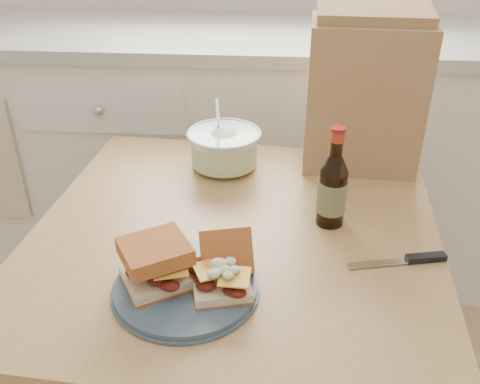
# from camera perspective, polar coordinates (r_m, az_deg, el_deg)

# --- Properties ---
(cabinet_run) EXTENTS (2.50, 0.64, 0.94)m
(cabinet_run) POSITION_cam_1_polar(r_m,az_deg,el_deg) (2.10, 1.88, 4.39)
(cabinet_run) COLOR white
(cabinet_run) RESTS_ON ground
(dining_table) EXTENTS (0.94, 0.94, 0.73)m
(dining_table) POSITION_cam_1_polar(r_m,az_deg,el_deg) (1.23, -0.57, -8.30)
(dining_table) COLOR tan
(dining_table) RESTS_ON ground
(plate) EXTENTS (0.26, 0.26, 0.02)m
(plate) POSITION_cam_1_polar(r_m,az_deg,el_deg) (1.01, -5.81, -10.10)
(plate) COLOR #3B4E60
(plate) RESTS_ON dining_table
(sandwich_left) EXTENTS (0.15, 0.15, 0.09)m
(sandwich_left) POSITION_cam_1_polar(r_m,az_deg,el_deg) (0.99, -8.94, -7.49)
(sandwich_left) COLOR beige
(sandwich_left) RESTS_ON plate
(sandwich_right) EXTENTS (0.12, 0.16, 0.09)m
(sandwich_right) POSITION_cam_1_polar(r_m,az_deg,el_deg) (0.98, -1.82, -8.33)
(sandwich_right) COLOR beige
(sandwich_right) RESTS_ON plate
(coleslaw_bowl) EXTENTS (0.19, 0.19, 0.19)m
(coleslaw_bowl) POSITION_cam_1_polar(r_m,az_deg,el_deg) (1.40, -1.69, 4.51)
(coleslaw_bowl) COLOR silver
(coleslaw_bowl) RESTS_ON dining_table
(beer_bottle) EXTENTS (0.06, 0.06, 0.23)m
(beer_bottle) POSITION_cam_1_polar(r_m,az_deg,el_deg) (1.16, 9.83, 0.34)
(beer_bottle) COLOR black
(beer_bottle) RESTS_ON dining_table
(knife) EXTENTS (0.20, 0.06, 0.01)m
(knife) POSITION_cam_1_polar(r_m,az_deg,el_deg) (1.13, 18.05, -6.82)
(knife) COLOR silver
(knife) RESTS_ON dining_table
(paper_bag) EXTENTS (0.29, 0.20, 0.37)m
(paper_bag) POSITION_cam_1_polar(r_m,az_deg,el_deg) (1.41, 13.09, 9.92)
(paper_bag) COLOR #A97851
(paper_bag) RESTS_ON dining_table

